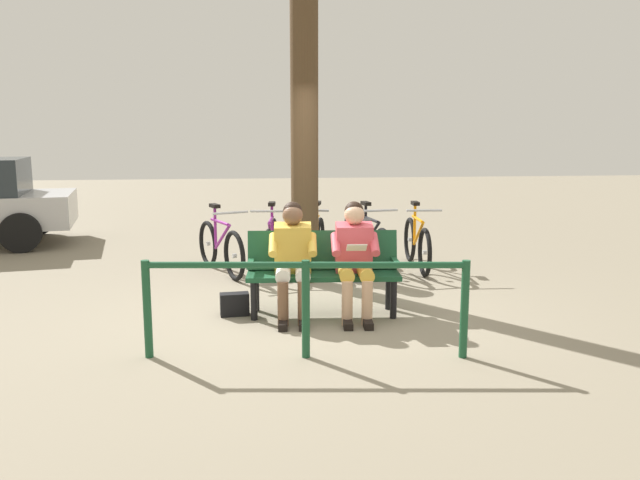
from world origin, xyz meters
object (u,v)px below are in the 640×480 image
(bench, at_px, (323,266))
(person_reading, at_px, (355,254))
(bicycle_black, at_px, (271,244))
(person_companion, at_px, (293,255))
(bicycle_red, at_px, (417,243))
(bicycle_blue, at_px, (370,244))
(tree_trunk, at_px, (304,136))
(litter_bin, at_px, (358,250))
(handbag, at_px, (235,304))
(bicycle_silver, at_px, (315,243))
(bicycle_purple, at_px, (220,247))

(bench, bearing_deg, person_reading, 152.90)
(person_reading, distance_m, bicycle_black, 2.51)
(person_reading, relative_size, person_companion, 1.00)
(bicycle_red, height_order, bicycle_blue, same)
(tree_trunk, height_order, litter_bin, tree_trunk)
(bicycle_black, bearing_deg, litter_bin, 61.20)
(bench, distance_m, bicycle_red, 2.57)
(person_reading, relative_size, bicycle_black, 0.72)
(handbag, relative_size, bicycle_black, 0.18)
(litter_bin, bearing_deg, bicycle_black, -35.33)
(bench, xyz_separation_m, person_companion, (0.33, 0.14, 0.16))
(bicycle_red, bearing_deg, person_companion, -37.85)
(handbag, bearing_deg, bicycle_silver, -116.47)
(handbag, distance_m, litter_bin, 2.14)
(person_reading, relative_size, bicycle_purple, 0.76)
(bench, distance_m, person_companion, 0.39)
(person_reading, xyz_separation_m, bicycle_purple, (1.47, -2.24, -0.31))
(handbag, bearing_deg, bicycle_red, -141.12)
(tree_trunk, height_order, bicycle_silver, tree_trunk)
(litter_bin, relative_size, bicycle_red, 0.48)
(bicycle_silver, bearing_deg, person_companion, 2.49)
(bicycle_red, xyz_separation_m, bicycle_purple, (2.74, -0.03, 0.00))
(litter_bin, bearing_deg, person_reading, 78.72)
(person_reading, height_order, handbag, person_reading)
(bench, relative_size, person_reading, 1.36)
(litter_bin, distance_m, bicycle_red, 1.13)
(bench, xyz_separation_m, litter_bin, (-0.63, -1.41, -0.10))
(tree_trunk, bearing_deg, bicycle_purple, -27.49)
(person_reading, xyz_separation_m, person_companion, (0.64, -0.05, -0.00))
(litter_bin, bearing_deg, bicycle_red, -147.39)
(person_companion, distance_m, litter_bin, 1.84)
(person_reading, relative_size, bicycle_blue, 0.72)
(person_companion, height_order, litter_bin, person_companion)
(bench, distance_m, person_reading, 0.39)
(person_reading, distance_m, handbag, 1.37)
(bench, distance_m, bicycle_purple, 2.36)
(handbag, xyz_separation_m, tree_trunk, (-0.88, -1.49, 1.74))
(handbag, distance_m, tree_trunk, 2.45)
(bicycle_blue, bearing_deg, handbag, -50.03)
(bicycle_blue, xyz_separation_m, bicycle_silver, (0.76, -0.11, 0.00))
(bench, xyz_separation_m, tree_trunk, (0.06, -1.48, 1.35))
(bicycle_silver, relative_size, bicycle_purple, 1.04)
(handbag, relative_size, tree_trunk, 0.08)
(person_companion, height_order, bicycle_blue, person_companion)
(person_companion, bearing_deg, bicycle_black, -82.40)
(bench, bearing_deg, handbag, 4.93)
(tree_trunk, bearing_deg, bicycle_red, -161.50)
(person_reading, height_order, bicycle_red, person_reading)
(bench, relative_size, handbag, 5.44)
(bench, bearing_deg, bicycle_blue, -109.35)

